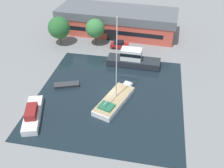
{
  "coord_description": "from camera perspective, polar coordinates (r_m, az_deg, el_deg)",
  "views": [
    {
      "loc": [
        6.87,
        -33.76,
        27.39
      ],
      "look_at": [
        0.0,
        1.99,
        1.0
      ],
      "focal_mm": 40.0,
      "sensor_mm": 36.0,
      "label": 1
    }
  ],
  "objects": [
    {
      "name": "quay_tree_near_building",
      "position": [
        58.96,
        -3.88,
        12.58
      ],
      "size": [
        4.38,
        4.38,
        6.29
      ],
      "color": "brown",
      "rests_on": "ground"
    },
    {
      "name": "quay_tree_by_water",
      "position": [
        60.27,
        -12.03,
        12.48
      ],
      "size": [
        5.07,
        5.07,
        6.69
      ],
      "color": "brown",
      "rests_on": "ground"
    },
    {
      "name": "motor_cruiser",
      "position": [
        51.87,
        4.76,
        5.61
      ],
      "size": [
        11.1,
        3.68,
        3.64
      ],
      "rotation": [
        0.0,
        0.0,
        1.54
      ],
      "color": "#23282D",
      "rests_on": "water_canal"
    },
    {
      "name": "sailboat_moored",
      "position": [
        42.03,
        0.59,
        -3.63
      ],
      "size": [
        6.0,
        10.45,
        14.94
      ],
      "rotation": [
        0.0,
        0.0,
        -0.33
      ],
      "color": "white",
      "rests_on": "water_canal"
    },
    {
      "name": "small_dinghy",
      "position": [
        46.72,
        -10.32,
        -0.2
      ],
      "size": [
        4.82,
        2.97,
        0.54
      ],
      "rotation": [
        0.0,
        0.0,
        1.92
      ],
      "color": "#23282D",
      "rests_on": "water_canal"
    },
    {
      "name": "ground_plane",
      "position": [
        44.01,
        -0.49,
        -2.55
      ],
      "size": [
        440.0,
        440.0,
        0.0
      ],
      "primitive_type": "plane",
      "color": "gray"
    },
    {
      "name": "water_canal",
      "position": [
        44.01,
        -0.49,
        -2.55
      ],
      "size": [
        25.15,
        26.57,
        0.01
      ],
      "primitive_type": "cube",
      "color": "black",
      "rests_on": "ground"
    },
    {
      "name": "parked_car",
      "position": [
        58.54,
        1.68,
        8.98
      ],
      "size": [
        4.15,
        1.94,
        1.74
      ],
      "rotation": [
        0.0,
        0.0,
        4.73
      ],
      "color": "maroon",
      "rests_on": "ground"
    },
    {
      "name": "cabin_boat",
      "position": [
        41.11,
        -17.71,
        -6.53
      ],
      "size": [
        4.7,
        8.53,
        2.14
      ],
      "rotation": [
        0.0,
        0.0,
        0.31
      ],
      "color": "silver",
      "rests_on": "water_canal"
    },
    {
      "name": "warehouse_building",
      "position": [
        65.74,
        1.11,
        14.22
      ],
      "size": [
        30.48,
        12.5,
        6.06
      ],
      "rotation": [
        0.0,
        0.0,
        -0.06
      ],
      "color": "#C64C3D",
      "rests_on": "ground"
    }
  ]
}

